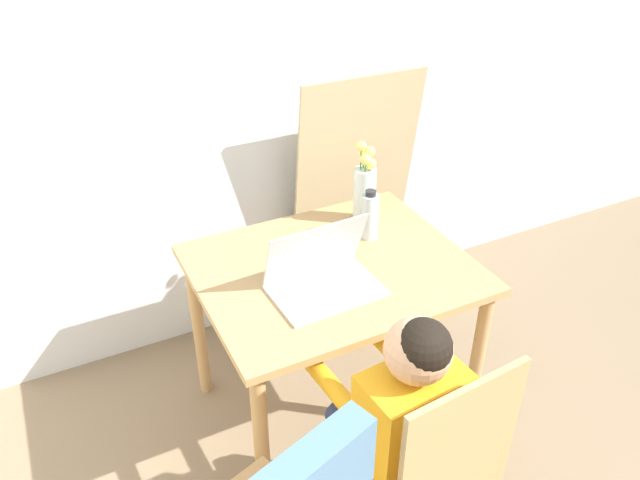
# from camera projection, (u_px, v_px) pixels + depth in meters

# --- Properties ---
(wall_back) EXTENTS (6.40, 0.05, 2.50)m
(wall_back) POSITION_uv_depth(u_px,v_px,m) (221.00, 69.00, 2.49)
(wall_back) COLOR silver
(wall_back) RESTS_ON ground_plane
(dining_table) EXTENTS (0.96, 0.79, 0.73)m
(dining_table) POSITION_uv_depth(u_px,v_px,m) (332.00, 288.00, 2.29)
(dining_table) COLOR tan
(dining_table) RESTS_ON ground_plane
(chair_occupied) EXTENTS (0.43, 0.43, 0.94)m
(chair_occupied) POSITION_uv_depth(u_px,v_px,m) (422.00, 476.00, 1.78)
(chair_occupied) COLOR tan
(chair_occupied) RESTS_ON ground_plane
(person_seated) EXTENTS (0.33, 0.44, 1.00)m
(person_seated) POSITION_uv_depth(u_px,v_px,m) (399.00, 409.00, 1.79)
(person_seated) COLOR orange
(person_seated) RESTS_ON ground_plane
(laptop) EXTENTS (0.37, 0.26, 0.24)m
(laptop) POSITION_uv_depth(u_px,v_px,m) (322.00, 274.00, 2.09)
(laptop) COLOR #B2B2B7
(laptop) RESTS_ON dining_table
(flower_vase) EXTENTS (0.09, 0.09, 0.34)m
(flower_vase) POSITION_uv_depth(u_px,v_px,m) (365.00, 189.00, 2.43)
(flower_vase) COLOR silver
(flower_vase) RESTS_ON dining_table
(water_bottle) EXTENTS (0.07, 0.07, 0.20)m
(water_bottle) POSITION_uv_depth(u_px,v_px,m) (370.00, 216.00, 2.34)
(water_bottle) COLOR silver
(water_bottle) RESTS_ON dining_table
(cardboard_panel) EXTENTS (0.59, 0.19, 1.21)m
(cardboard_panel) POSITION_uv_depth(u_px,v_px,m) (353.00, 197.00, 2.93)
(cardboard_panel) COLOR tan
(cardboard_panel) RESTS_ON ground_plane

